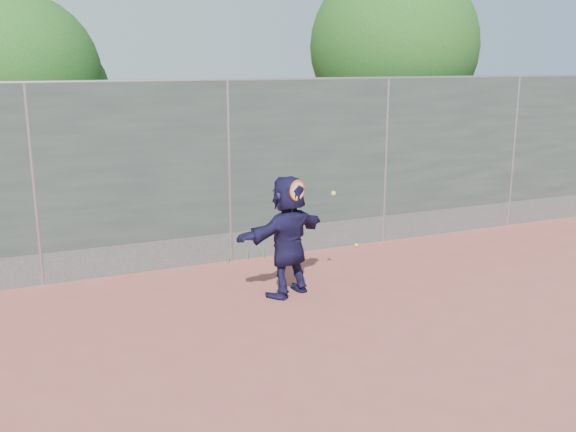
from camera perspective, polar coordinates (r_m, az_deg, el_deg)
name	(u,v)px	position (r m, az deg, el deg)	size (l,w,h in m)	color
ground	(325,341)	(7.92, 3.30, -11.00)	(80.00, 80.00, 0.00)	#9E4C42
player	(288,236)	(9.12, 0.00, -1.78)	(1.62, 0.52, 1.75)	#161336
ball_ground	(356,245)	(11.73, 6.11, -2.59)	(0.07, 0.07, 0.07)	#BDE633
fence	(229,168)	(10.57, -5.24, 4.25)	(20.00, 0.06, 3.03)	#38423D
swing_action	(301,192)	(8.82, 1.14, 2.16)	(0.72, 0.16, 0.51)	#E15715
tree_right	(399,51)	(14.54, 9.87, 14.21)	(3.78, 3.60, 5.39)	#382314
tree_left	(27,81)	(12.96, -22.16, 11.08)	(3.15, 3.00, 4.53)	#382314
weed_clump	(250,253)	(10.89, -3.41, -3.27)	(0.68, 0.07, 0.30)	#387226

